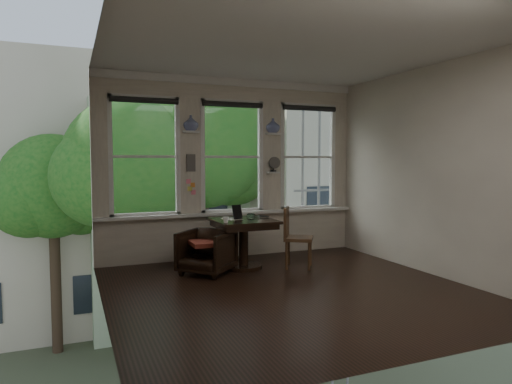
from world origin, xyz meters
name	(u,v)px	position (x,y,z in m)	size (l,w,h in m)	color
ground	(291,290)	(0.00, 0.00, 0.00)	(4.50, 4.50, 0.00)	black
ceiling	(292,49)	(0.00, 0.00, 3.00)	(4.50, 4.50, 0.00)	silver
wall_back	(232,169)	(0.00, 2.25, 1.50)	(4.50, 4.50, 0.00)	silver
wall_front	(420,178)	(0.00, -2.25, 1.50)	(4.50, 4.50, 0.00)	silver
wall_left	(101,174)	(-2.25, 0.00, 1.50)	(4.50, 4.50, 0.00)	silver
wall_right	(432,170)	(2.25, 0.00, 1.50)	(4.50, 4.50, 0.00)	silver
window_left	(145,157)	(-1.45, 2.25, 1.70)	(1.10, 0.12, 1.90)	white
window_center	(232,157)	(0.00, 2.25, 1.70)	(1.10, 0.12, 1.90)	white
window_right	(307,157)	(1.45, 2.25, 1.70)	(1.10, 0.12, 1.90)	white
shelf_left	(191,132)	(-0.72, 2.15, 2.10)	(0.26, 0.16, 0.03)	white
shelf_right	(273,134)	(0.72, 2.15, 2.10)	(0.26, 0.16, 0.03)	white
intercom	(191,163)	(-0.72, 2.18, 1.60)	(0.14, 0.06, 0.28)	#59544F
sticky_notes	(191,184)	(-0.72, 2.19, 1.25)	(0.16, 0.01, 0.24)	pink
desk_fan	(273,167)	(0.72, 2.13, 1.53)	(0.20, 0.20, 0.24)	#59544F
vase_left	(191,123)	(-0.72, 2.15, 2.24)	(0.24, 0.24, 0.25)	silver
vase_right	(273,126)	(0.72, 2.15, 2.24)	(0.24, 0.24, 0.25)	silver
table	(244,244)	(-0.14, 1.32, 0.38)	(0.90, 0.90, 0.75)	black
armchair_left	(206,252)	(-0.75, 1.21, 0.32)	(0.68, 0.70, 0.64)	black
cushion_red	(206,243)	(-0.75, 1.21, 0.45)	(0.45, 0.45, 0.06)	maroon
side_chair_right	(299,238)	(0.66, 1.05, 0.46)	(0.42, 0.42, 0.92)	#482719
laptop	(259,217)	(0.15, 1.39, 0.76)	(0.30, 0.19, 0.02)	black
mug	(226,220)	(-0.51, 1.05, 0.79)	(0.09, 0.09, 0.09)	white
drinking_glass	(251,217)	(-0.08, 1.16, 0.80)	(0.13, 0.13, 0.10)	white
tablet	(237,212)	(-0.22, 1.37, 0.86)	(0.16, 0.02, 0.22)	black
papers	(232,219)	(-0.29, 1.44, 0.75)	(0.22, 0.30, 0.00)	silver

